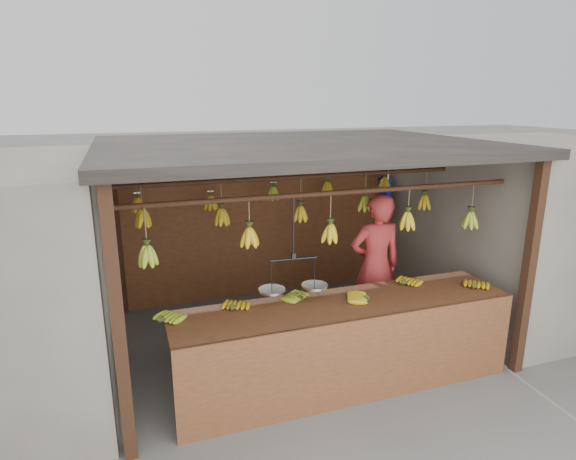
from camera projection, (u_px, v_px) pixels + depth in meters
name	position (u px, v px, depth m)	size (l,w,h in m)	color
ground	(296.00, 337.00, 5.99)	(80.00, 80.00, 0.00)	#5B5B57
stall	(287.00, 176.00, 5.77)	(4.30, 3.30, 2.40)	black
neighbor_right	(534.00, 224.00, 6.82)	(3.00, 3.00, 2.30)	slate
counter	(349.00, 326.00, 4.71)	(3.61, 0.79, 0.96)	brown
hanging_bananas	(297.00, 210.00, 5.56)	(3.61, 2.24, 0.39)	#92A523
balance_scale	(293.00, 283.00, 4.65)	(0.68, 0.28, 0.93)	black
vendor	(375.00, 266.00, 5.86)	(0.65, 0.43, 1.79)	#BF3333
bag_bundles	(382.00, 220.00, 7.56)	(0.08, 0.26, 1.25)	#1426BF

